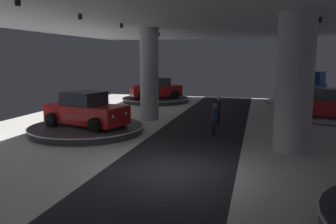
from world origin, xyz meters
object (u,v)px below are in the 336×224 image
object	(u,v)px
column_left	(149,75)
display_platform_mid_left	(87,129)
display_platform_far_right	(326,119)
display_platform_deep_right	(302,104)
display_car_deep_left	(156,89)
display_car_mid_left	(86,111)
column_right	(294,83)
visitor_walking_far	(214,117)
display_car_far_right	(326,104)
display_platform_deep_left	(156,99)
pickup_truck_deep_right	(304,90)
visitor_walking_near	(218,109)

from	to	relation	value
column_left	display_platform_mid_left	xyz separation A→B (m)	(-1.93, -4.33, -2.55)
display_platform_far_right	display_platform_deep_right	bearing A→B (deg)	95.29
display_car_deep_left	display_car_mid_left	bearing A→B (deg)	-89.47
column_right	visitor_walking_far	world-z (taller)	column_right
column_left	display_car_far_right	world-z (taller)	column_left
column_right	display_platform_deep_left	world-z (taller)	column_right
display_car_far_right	pickup_truck_deep_right	xyz separation A→B (m)	(-0.44, 6.76, 0.25)
column_left	display_platform_deep_left	xyz separation A→B (m)	(-2.10, 8.16, -2.56)
display_car_far_right	display_car_mid_left	bearing A→B (deg)	-152.45
column_left	pickup_truck_deep_right	bearing A→B (deg)	41.84
display_platform_mid_left	display_car_deep_left	bearing A→B (deg)	90.67
column_left	pickup_truck_deep_right	distance (m)	13.32
display_platform_far_right	visitor_walking_far	distance (m)	8.06
column_right	display_platform_mid_left	distance (m)	10.07
display_platform_deep_right	display_platform_far_right	bearing A→B (deg)	-84.71
display_car_deep_left	visitor_walking_near	world-z (taller)	display_car_deep_left
display_car_deep_left	display_car_far_right	bearing A→B (deg)	-26.26
column_left	display_platform_deep_right	distance (m)	13.20
display_car_mid_left	display_car_far_right	world-z (taller)	display_car_mid_left
column_right	display_car_far_right	world-z (taller)	column_right
display_platform_deep_left	display_car_deep_left	size ratio (longest dim) A/B	1.28
column_left	display_platform_deep_right	size ratio (longest dim) A/B	0.97
column_left	pickup_truck_deep_right	xyz separation A→B (m)	(9.86, 8.83, -1.48)
display_platform_deep_left	display_platform_deep_right	xyz separation A→B (m)	(11.84, 0.38, -0.01)
display_car_mid_left	column_left	bearing A→B (deg)	65.62
visitor_walking_far	display_car_mid_left	bearing A→B (deg)	-171.01
display_platform_deep_left	display_car_deep_left	distance (m)	0.92
display_platform_far_right	display_platform_deep_left	world-z (taller)	display_platform_deep_left
display_car_far_right	column_left	bearing A→B (deg)	-168.63
display_platform_mid_left	display_platform_deep_left	distance (m)	12.50
column_left	display_platform_deep_left	bearing A→B (deg)	104.44
visitor_walking_near	visitor_walking_far	size ratio (longest dim) A/B	1.00
display_car_mid_left	pickup_truck_deep_right	world-z (taller)	pickup_truck_deep_right
column_right	display_platform_deep_left	xyz separation A→B (m)	(-9.86, 13.47, -2.56)
display_car_deep_left	visitor_walking_near	xyz separation A→B (m)	(6.33, -8.74, -0.21)
column_left	pickup_truck_deep_right	world-z (taller)	column_left
display_platform_far_right	display_platform_deep_left	bearing A→B (deg)	153.85
visitor_walking_near	display_platform_far_right	bearing A→B (deg)	23.27
display_platform_far_right	display_car_deep_left	world-z (taller)	display_car_deep_left
display_car_mid_left	display_car_far_right	distance (m)	13.84
pickup_truck_deep_right	column_left	bearing A→B (deg)	-138.16
column_right	display_platform_mid_left	world-z (taller)	column_right
display_platform_far_right	display_platform_deep_right	distance (m)	6.51
visitor_walking_near	column_left	bearing A→B (deg)	172.57
visitor_walking_far	visitor_walking_near	bearing A→B (deg)	92.59
display_platform_mid_left	visitor_walking_far	distance (m)	6.43
column_right	display_platform_deep_right	distance (m)	14.22
display_car_far_right	display_platform_deep_right	bearing A→B (deg)	95.06
column_right	column_left	xyz separation A→B (m)	(-7.76, 5.31, 0.00)
display_platform_deep_left	pickup_truck_deep_right	xyz separation A→B (m)	(11.97, 0.67, 1.08)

